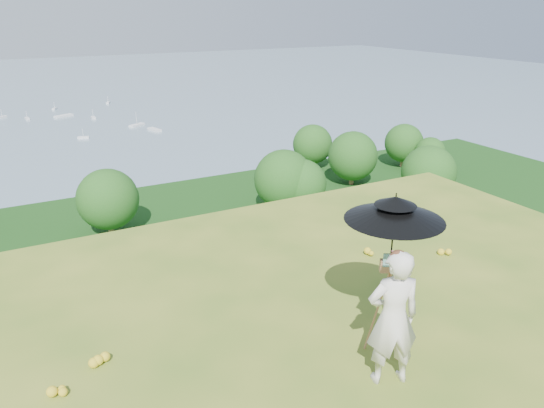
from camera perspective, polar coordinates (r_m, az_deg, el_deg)
shoreline_tier at (r=87.96m, az=-23.11°, el=-8.52°), size 170.00×28.00×8.00m
slope_trees at (r=42.85m, az=-20.92°, el=-7.65°), size 110.00×50.00×6.00m
harbor_town at (r=85.18m, az=-23.71°, el=-4.67°), size 110.00×22.00×5.00m
painter at (r=6.42m, az=12.87°, el=-11.87°), size 0.73×0.59×1.73m
field_easel at (r=7.02m, az=12.34°, el=-10.25°), size 0.73×0.73×1.42m
sun_umbrella at (r=6.61m, az=12.89°, el=-2.94°), size 1.65×1.65×1.00m
painter_cap at (r=6.03m, az=13.48°, el=-5.31°), size 0.28×0.29×0.10m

